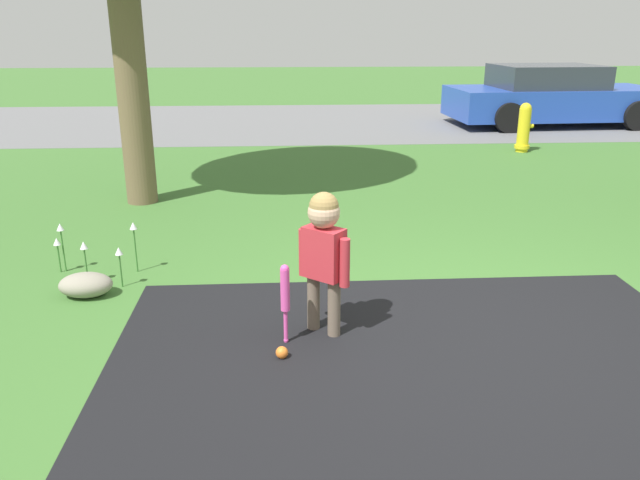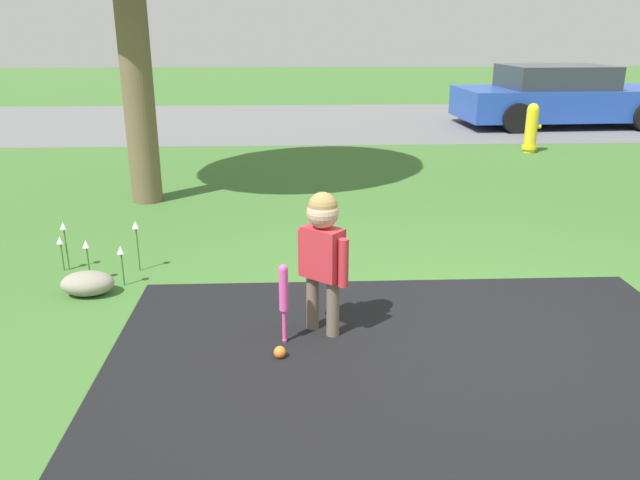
# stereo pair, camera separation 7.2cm
# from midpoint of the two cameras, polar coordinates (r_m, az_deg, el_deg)

# --- Properties ---
(ground_plane) EXTENTS (60.00, 60.00, 0.00)m
(ground_plane) POSITION_cam_midpoint_polar(r_m,az_deg,el_deg) (4.32, 13.83, -8.67)
(ground_plane) COLOR #3D6B2D
(street_strip) EXTENTS (40.00, 6.00, 0.01)m
(street_strip) POSITION_cam_midpoint_polar(r_m,az_deg,el_deg) (14.02, 2.38, 10.83)
(street_strip) COLOR slate
(street_strip) RESTS_ON ground
(child) EXTENTS (0.32, 0.28, 0.98)m
(child) POSITION_cam_midpoint_polar(r_m,az_deg,el_deg) (4.03, 0.76, -0.33)
(child) COLOR #6B5B4C
(child) RESTS_ON ground
(baseball_bat) EXTENTS (0.06, 0.06, 0.55)m
(baseball_bat) POSITION_cam_midpoint_polar(r_m,az_deg,el_deg) (4.00, -2.83, -4.83)
(baseball_bat) COLOR #E54CA5
(baseball_bat) RESTS_ON ground
(sports_ball) EXTENTS (0.08, 0.08, 0.08)m
(sports_ball) POSITION_cam_midpoint_polar(r_m,az_deg,el_deg) (3.95, -3.17, -10.20)
(sports_ball) COLOR orange
(sports_ball) RESTS_ON ground
(fire_hydrant) EXTENTS (0.27, 0.24, 0.80)m
(fire_hydrant) POSITION_cam_midpoint_polar(r_m,az_deg,el_deg) (10.92, 18.93, 9.61)
(fire_hydrant) COLOR yellow
(fire_hydrant) RESTS_ON ground
(parked_car) EXTENTS (4.37, 2.19, 1.23)m
(parked_car) POSITION_cam_midpoint_polar(r_m,az_deg,el_deg) (14.23, 21.28, 12.07)
(parked_car) COLOR #2347AD
(parked_car) RESTS_ON ground
(flower_bed) EXTENTS (0.71, 0.43, 0.44)m
(flower_bed) POSITION_cam_midpoint_polar(r_m,az_deg,el_deg) (5.41, -19.65, -0.01)
(flower_bed) COLOR #38702D
(flower_bed) RESTS_ON ground
(edging_rock) EXTENTS (0.40, 0.28, 0.19)m
(edging_rock) POSITION_cam_midpoint_polar(r_m,az_deg,el_deg) (5.11, -20.10, -3.74)
(edging_rock) COLOR gray
(edging_rock) RESTS_ON ground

